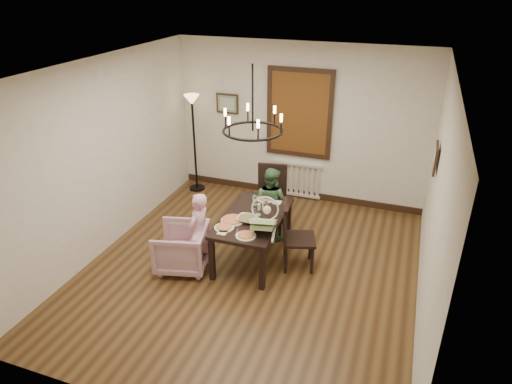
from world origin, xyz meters
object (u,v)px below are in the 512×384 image
Objects in this scene: drinking_glass at (254,214)px; floor_lamp at (195,145)px; chair_right at (299,235)px; baby_bouncer at (264,220)px; seated_man at (270,208)px; dining_table at (253,221)px; chair_far at (270,199)px; armchair at (182,248)px; elderly_woman at (199,238)px.

floor_lamp is (-1.86, 1.90, 0.14)m from drinking_glass.
baby_bouncer reaches higher than chair_right.
baby_bouncer reaches higher than drinking_glass.
chair_right reaches higher than seated_man.
dining_table is 1.56× the size of seated_man.
baby_bouncer is (0.31, -1.23, 0.33)m from chair_far.
elderly_woman is at bearing 96.88° from armchair.
elderly_woman is at bearing -146.17° from drinking_glass.
armchair is (-1.54, -0.58, -0.18)m from chair_right.
elderly_woman is 0.99m from baby_bouncer.
drinking_glass is (0.03, -0.05, 0.15)m from dining_table.
drinking_glass is at bearing 103.25° from seated_man.
floor_lamp is (-1.83, 1.85, 0.29)m from dining_table.
chair_right reaches higher than armchair.
chair_far is 2.08m from floor_lamp.
chair_right is 1.05× the size of seated_man.
chair_far is at bearing 21.41° from chair_right.
armchair is 2.68m from floor_lamp.
elderly_woman is at bearing -143.43° from dining_table.
chair_far is at bearing -57.21° from seated_man.
chair_far is at bearing 93.43° from drinking_glass.
chair_far is at bearing 162.53° from elderly_woman.
dining_table is 1.48× the size of chair_right.
chair_right is 7.44× the size of drinking_glass.
floor_lamp reaches higher than elderly_woman.
floor_lamp is (-2.11, 2.20, 0.04)m from baby_bouncer.
armchair is at bearing -147.55° from dining_table.
floor_lamp is at bearing 36.11° from chair_right.
drinking_glass is at bearing -95.81° from chair_far.
elderly_woman reaches higher than armchair.
chair_far is at bearing -28.26° from floor_lamp.
seated_man is at bearing 156.59° from elderly_woman.
seated_man reaches higher than drinking_glass.
baby_bouncer is (0.28, -0.35, 0.26)m from dining_table.
baby_bouncer reaches higher than dining_table.
chair_far is 1.12× the size of seated_man.
floor_lamp is (-1.21, 2.33, 0.42)m from elderly_woman.
dining_table is at bearing 73.09° from chair_right.
chair_right reaches higher than drinking_glass.
seated_man is at bearing -80.51° from chair_far.
chair_far is at bearing 136.07° from armchair.
chair_right is (0.71, -0.87, -0.03)m from chair_far.
chair_right is 0.56× the size of floor_lamp.
dining_table is at bearing 100.89° from seated_man.
chair_right reaches higher than elderly_woman.
chair_far is 1.13m from chair_right.
dining_table is 0.83× the size of floor_lamp.
chair_right is 1.42× the size of armchair.
dining_table is 0.79m from elderly_woman.
floor_lamp is at bearing -146.56° from elderly_woman.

